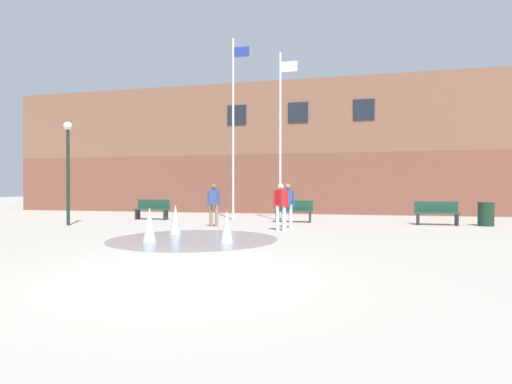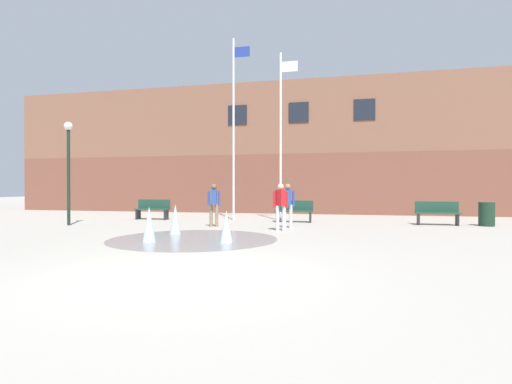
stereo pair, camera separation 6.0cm
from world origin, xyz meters
TOP-DOWN VIEW (x-y plane):
  - ground_plane at (0.00, 0.00)m, footprint 100.00×100.00m
  - library_building at (0.00, 18.78)m, footprint 36.00×6.05m
  - splash_fountain at (-1.79, 4.32)m, footprint 4.76×4.76m
  - park_bench_far_left at (-6.04, 10.50)m, footprint 1.60×0.44m
  - park_bench_left_of_flagpoles at (0.45, 10.53)m, footprint 1.60×0.44m
  - park_bench_under_left_flagpole at (6.06, 10.51)m, footprint 1.60×0.44m
  - adult_near_bench at (0.47, 7.08)m, footprint 0.50×0.38m
  - teen_by_trashcan at (0.57, 8.05)m, footprint 0.50×0.38m
  - adult_watching at (-2.19, 7.93)m, footprint 0.50×0.38m
  - flagpole_left at (-2.34, 11.13)m, footprint 0.80×0.10m
  - flagpole_right at (-0.19, 11.13)m, footprint 0.80×0.10m
  - lamp_post_left_lane at (-7.83, 7.16)m, footprint 0.32×0.32m
  - trash_can at (7.78, 10.47)m, footprint 0.56×0.56m

SIDE VIEW (x-z plane):
  - ground_plane at x=0.00m, z-range 0.00..0.00m
  - splash_fountain at x=-1.79m, z-range -0.18..0.77m
  - trash_can at x=7.78m, z-range 0.00..0.90m
  - park_bench_far_left at x=-6.04m, z-range 0.02..0.93m
  - park_bench_left_of_flagpoles at x=0.45m, z-range 0.02..0.93m
  - park_bench_under_left_flagpole at x=6.06m, z-range 0.02..0.93m
  - adult_near_bench at x=0.47m, z-range 0.14..1.73m
  - teen_by_trashcan at x=0.57m, z-range 0.14..1.73m
  - adult_watching at x=-2.19m, z-range 0.14..1.73m
  - lamp_post_left_lane at x=-7.83m, z-range 0.60..4.59m
  - library_building at x=0.00m, z-range 0.00..7.45m
  - flagpole_right at x=-0.19m, z-range 0.24..7.61m
  - flagpole_left at x=-2.34m, z-range 0.25..8.42m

